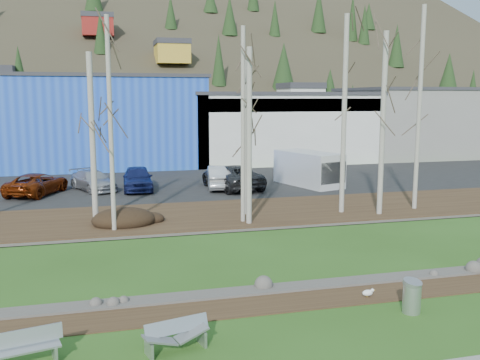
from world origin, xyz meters
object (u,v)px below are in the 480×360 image
object	(u,v)px
car_4	(232,177)
litter_bin	(412,298)
seagull	(368,293)
car_5	(309,174)
bench_damaged	(176,335)
van_white	(310,169)
car_0	(37,184)
car_3	(220,177)
bench_intact	(24,349)
car_2	(138,178)
car_1	(93,181)

from	to	relation	value
car_4	litter_bin	bearing A→B (deg)	79.35
seagull	car_5	xyz separation A→B (m)	(6.45, 21.06, 0.64)
bench_damaged	litter_bin	distance (m)	7.07
car_5	bench_damaged	bearing A→B (deg)	-135.34
litter_bin	van_white	world-z (taller)	van_white
car_0	car_3	size ratio (longest dim) A/B	1.05
car_0	car_4	distance (m)	12.63
car_0	car_5	distance (m)	18.55
car_3	van_white	size ratio (longest dim) A/B	0.82
car_5	van_white	size ratio (longest dim) A/B	0.80
seagull	van_white	size ratio (longest dim) A/B	0.07
bench_intact	car_2	world-z (taller)	car_2
bench_intact	car_1	distance (m)	23.90
bench_intact	car_3	world-z (taller)	car_3
litter_bin	car_5	world-z (taller)	car_5
bench_damaged	seagull	bearing A→B (deg)	3.34
van_white	car_0	bearing A→B (deg)	159.95
car_1	car_4	xyz separation A→B (m)	(9.16, -1.67, 0.15)
litter_bin	car_0	size ratio (longest dim) A/B	0.18
car_2	van_white	size ratio (longest dim) A/B	0.81
bench_intact	seagull	size ratio (longest dim) A/B	4.21
bench_intact	litter_bin	size ratio (longest dim) A/B	1.93
car_3	bench_intact	bearing A→B (deg)	74.91
car_3	car_5	bearing A→B (deg)	-168.06
car_3	car_1	bearing A→B (deg)	-0.74
bench_damaged	car_5	world-z (taller)	car_5
car_0	car_2	size ratio (longest dim) A/B	1.06
bench_damaged	car_5	xyz separation A→B (m)	(12.83, 23.05, 0.43)
van_white	seagull	bearing A→B (deg)	-123.80
car_2	car_4	bearing A→B (deg)	-6.64
car_0	car_5	xyz separation A→B (m)	(18.54, -0.16, -0.03)
car_0	van_white	distance (m)	18.31
car_1	car_5	bearing A→B (deg)	-27.19
seagull	car_0	distance (m)	24.43
litter_bin	car_1	distance (m)	25.16
bench_intact	car_3	xyz separation A→B (m)	(9.73, 22.53, 0.50)
bench_intact	litter_bin	xyz separation A→B (m)	(10.65, 0.49, 0.03)
bench_intact	car_4	size ratio (longest dim) A/B	0.30
bench_intact	seagull	bearing A→B (deg)	-2.52
car_0	litter_bin	bearing A→B (deg)	142.81
car_1	car_2	world-z (taller)	car_2
car_0	car_5	size ratio (longest dim) A/B	1.08
litter_bin	car_2	world-z (taller)	car_2
car_3	car_4	size ratio (longest dim) A/B	0.82
bench_intact	van_white	distance (m)	27.37
car_0	bench_intact	bearing A→B (deg)	118.60
car_1	car_2	bearing A→B (deg)	-37.62
bench_intact	car_4	distance (m)	24.54
car_1	van_white	xyz separation A→B (m)	(14.83, -1.79, 0.52)
car_0	car_1	size ratio (longest dim) A/B	1.11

